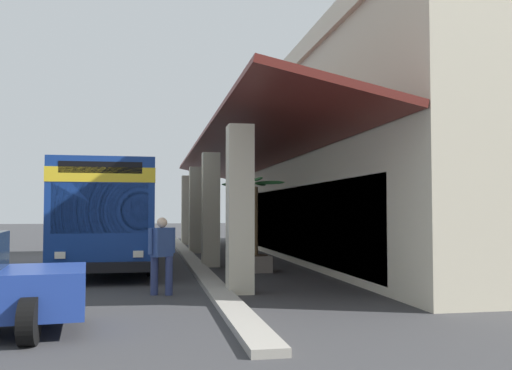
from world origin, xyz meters
TOP-DOWN VIEW (x-y plane):
  - ground at (0.00, 8.00)m, footprint 120.00×120.00m
  - curb_strip at (1.24, 4.71)m, footprint 28.78×0.50m
  - plaza_building at (1.24, 14.33)m, footprint 24.29×15.96m
  - transit_bus at (2.93, 2.00)m, footprint 11.25×2.96m
  - pedestrian at (10.14, 3.51)m, footprint 0.48×0.58m
  - potted_palm at (6.04, 6.29)m, footprint 1.66×1.89m

SIDE VIEW (x-z plane):
  - ground at x=0.00m, z-range 0.00..0.00m
  - curb_strip at x=1.24m, z-range 0.00..0.12m
  - potted_palm at x=6.04m, z-range -0.70..2.13m
  - pedestrian at x=10.14m, z-range 0.10..1.74m
  - transit_bus at x=2.93m, z-range 0.18..3.52m
  - plaza_building at x=1.24m, z-range 0.00..7.25m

